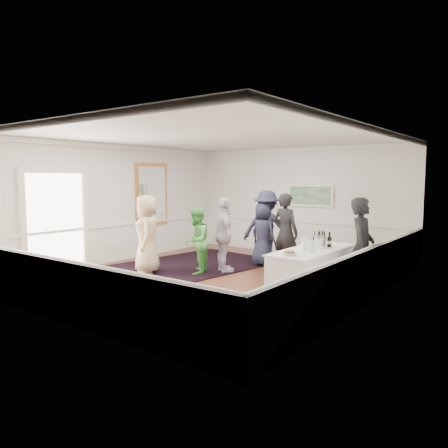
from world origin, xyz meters
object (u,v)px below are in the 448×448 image
Objects in this scene: guest_dark_a at (267,228)px; ice_bucket at (320,242)px; bartender at (362,247)px; guest_tan at (147,234)px; guest_green at (196,241)px; guest_navy at (263,234)px; serving_table at (312,273)px; nut_bowl at (290,253)px; guest_dark_b at (286,232)px; guest_lilac at (224,235)px.

guest_dark_a is 3.10m from ice_bucket.
bartender is 4.97m from guest_tan.
ice_bucket is at bearing 121.37° from guest_dark_a.
bartender is 1.20× the size of guest_green.
guest_green reaches higher than ice_bucket.
guest_dark_a is at bearing -77.23° from guest_navy.
serving_table is 1.00m from nut_bowl.
guest_dark_b reaches higher than nut_bowl.
nut_bowl is at bearing 141.85° from guest_navy.
serving_table is 8.93× the size of nut_bowl.
guest_dark_a is at bearing -66.94° from guest_lilac.
guest_lilac is at bearing 148.61° from nut_bowl.
ice_bucket reaches higher than nut_bowl.
nut_bowl is (-0.03, -0.87, 0.50)m from serving_table.
guest_navy is 3.69m from nut_bowl.
guest_navy reaches higher than serving_table.
guest_navy is 2.99m from ice_bucket.
guest_lilac is 2.80m from ice_bucket.
guest_tan is at bearing 89.55° from bartender.
ice_bucket is (1.63, -1.60, 0.08)m from guest_dark_b.
guest_dark_a is (-3.10, 1.60, 0.02)m from bartender.
nut_bowl is at bearing 43.75° from guest_green.
guest_green reaches higher than nut_bowl.
guest_dark_b is 7.40× the size of ice_bucket.
guest_tan is 4.11m from nut_bowl.
bartender is 0.80m from ice_bucket.
guest_lilac reaches higher than ice_bucket.
bartender is at bearing 168.31° from guest_navy.
guest_navy is at bearing 128.95° from nut_bowl.
nut_bowl is at bearing -91.76° from serving_table.
guest_lilac is 1.10× the size of guest_navy.
guest_dark_b is 7.54× the size of nut_bowl.
nut_bowl is at bearing 107.99° from guest_dark_a.
guest_dark_b is (0.76, -0.37, -0.02)m from guest_dark_a.
guest_lilac is at bearing 87.35° from guest_navy.
guest_green is 2.22m from guest_dark_b.
guest_dark_b reaches higher than ice_bucket.
guest_dark_b reaches higher than serving_table.
serving_table is 1.19× the size of bartender.
guest_dark_b is (1.52, 1.61, 0.16)m from guest_green.
guest_lilac is (0.42, 0.55, 0.11)m from guest_green.
guest_green is at bearing -179.84° from ice_bucket.
guest_dark_b is at bearing 131.16° from serving_table.
guest_tan reaches higher than guest_green.
guest_tan is 7.37× the size of nut_bowl.
guest_lilac is at bearing 115.96° from guest_green.
ice_bucket is (0.05, 0.21, 0.57)m from serving_table.
guest_lilac is 0.95× the size of guest_dark_b.
guest_dark_a reaches higher than ice_bucket.
bartender is 7.38× the size of ice_bucket.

